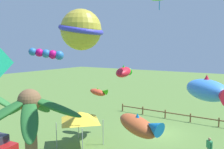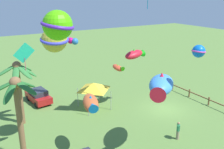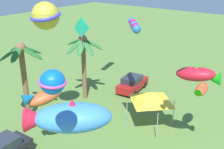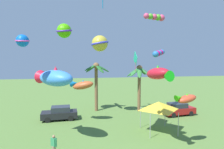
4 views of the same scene
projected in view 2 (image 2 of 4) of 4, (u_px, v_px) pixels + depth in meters
ground_plane at (165, 109)px, 26.79m from camera, size 120.00×120.00×0.00m
palm_tree_0 at (18, 77)px, 22.53m from camera, size 3.44×3.58×6.04m
palm_tree_1 at (17, 100)px, 17.44m from camera, size 3.43×3.48×6.36m
rail_fence at (199, 96)px, 28.68m from camera, size 13.99×0.12×0.95m
parked_car_0 at (38, 96)px, 28.31m from camera, size 4.08×2.17×1.51m
spectator_0 at (178, 130)px, 21.04m from camera, size 0.44×0.42×1.59m
festival_tent at (94, 86)px, 26.33m from camera, size 2.86×2.86×2.85m
kite_ball_0 at (199, 51)px, 16.71m from camera, size 1.02×1.03×0.86m
kite_fish_1 at (91, 103)px, 18.32m from camera, size 2.75×1.78×1.24m
kite_fish_3 at (161, 85)px, 18.37m from camera, size 3.66×3.82×1.57m
kite_ball_4 at (54, 40)px, 17.85m from camera, size 2.16×2.15×1.82m
kite_diamond_7 at (24, 53)px, 21.53m from camera, size 0.28×1.84×2.56m
kite_tube_8 at (67, 40)px, 24.43m from camera, size 1.86×1.86×0.86m
kite_ball_9 at (58, 25)px, 13.61m from camera, size 2.46×2.46×1.65m
kite_fish_10 at (135, 54)px, 25.80m from camera, size 1.55×2.72×1.14m
kite_fish_11 at (118, 68)px, 28.12m from camera, size 1.88×0.95×0.85m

